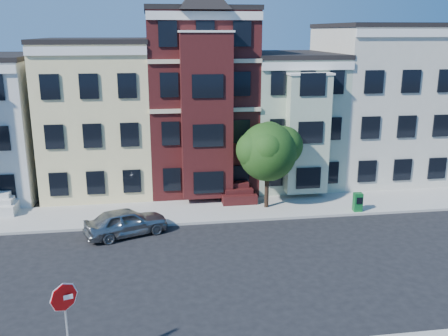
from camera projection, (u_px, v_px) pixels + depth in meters
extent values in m
plane|color=black|center=(232.00, 271.00, 23.14)|extent=(120.00, 120.00, 0.00)
cube|color=#9E9B93|center=(211.00, 211.00, 30.75)|extent=(60.00, 4.00, 0.15)
cube|color=beige|center=(99.00, 117.00, 34.64)|extent=(7.00, 9.00, 10.00)
cube|color=#3A1111|center=(199.00, 101.00, 35.38)|extent=(7.00, 9.00, 12.00)
cube|color=#A1B296|center=(287.00, 119.00, 36.71)|extent=(6.00, 9.00, 9.00)
cube|color=beige|center=(378.00, 104.00, 37.44)|extent=(8.00, 9.00, 11.00)
imported|color=gray|center=(126.00, 222.00, 27.06)|extent=(4.81, 3.23, 1.52)
cube|color=#126229|center=(358.00, 202.00, 30.33)|extent=(0.55, 0.49, 1.14)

